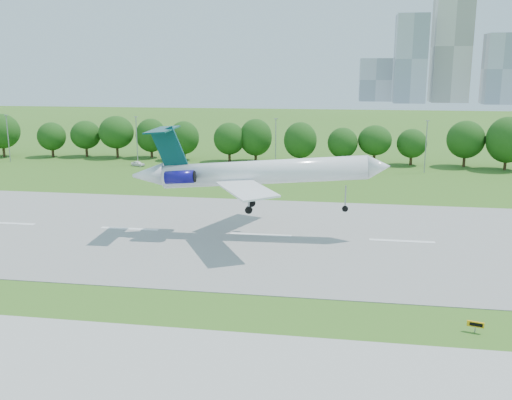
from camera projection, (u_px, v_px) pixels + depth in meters
name	position (u px, v px, depth m)	size (l,w,h in m)	color
ground	(44.00, 291.00, 61.78)	(600.00, 600.00, 0.00)	#335E18
runway	(130.00, 229.00, 85.84)	(400.00, 45.00, 0.08)	gray
tree_line	(224.00, 138.00, 148.96)	(288.40, 8.40, 10.40)	#382314
light_poles	(205.00, 141.00, 139.69)	(175.90, 0.25, 12.19)	gray
skyline	(444.00, 60.00, 415.59)	(127.00, 52.00, 80.00)	#B2B2B7
airliner	(251.00, 172.00, 80.80)	(36.99, 26.85, 12.00)	white
taxi_sign_right	(476.00, 324.00, 51.96)	(1.50, 0.56, 1.06)	gray
service_vehicle_b	(138.00, 164.00, 142.13)	(1.48, 3.67, 1.25)	white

